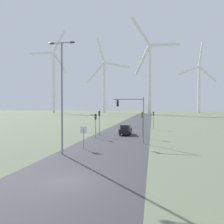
# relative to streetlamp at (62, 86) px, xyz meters

# --- Properties ---
(ground_plane) EXTENTS (600.00, 600.00, 0.00)m
(ground_plane) POSITION_rel_streetlamp_xyz_m (3.99, -7.91, -7.20)
(ground_plane) COLOR #667056
(road_surface) EXTENTS (10.00, 240.00, 0.01)m
(road_surface) POSITION_rel_streetlamp_xyz_m (3.99, 40.09, -7.20)
(road_surface) COLOR #38383D
(road_surface) RESTS_ON ground
(streetlamp) EXTENTS (2.93, 0.32, 11.81)m
(streetlamp) POSITION_rel_streetlamp_xyz_m (0.00, 0.00, 0.00)
(streetlamp) COLOR gray
(streetlamp) RESTS_ON ground
(stop_sign_near) EXTENTS (0.81, 0.07, 2.68)m
(stop_sign_near) POSITION_rel_streetlamp_xyz_m (1.31, 3.25, -5.33)
(stop_sign_near) COLOR gray
(stop_sign_near) RESTS_ON ground
(traffic_light_post_near_left) EXTENTS (0.28, 0.34, 3.89)m
(traffic_light_post_near_left) POSITION_rel_streetlamp_xyz_m (0.27, 12.74, -4.35)
(traffic_light_post_near_left) COLOR gray
(traffic_light_post_near_left) RESTS_ON ground
(traffic_light_post_near_right) EXTENTS (0.28, 0.34, 4.14)m
(traffic_light_post_near_right) POSITION_rel_streetlamp_xyz_m (7.79, 14.43, -4.17)
(traffic_light_post_near_right) COLOR gray
(traffic_light_post_near_right) RESTS_ON ground
(traffic_light_post_mid_left) EXTENTS (0.28, 0.34, 4.31)m
(traffic_light_post_mid_left) POSITION_rel_streetlamp_xyz_m (0.17, 15.69, -4.05)
(traffic_light_post_mid_left) COLOR gray
(traffic_light_post_mid_left) RESTS_ON ground
(traffic_light_post_mid_right) EXTENTS (0.28, 0.33, 3.96)m
(traffic_light_post_mid_right) POSITION_rel_streetlamp_xyz_m (9.61, 28.55, -4.30)
(traffic_light_post_mid_right) COLOR gray
(traffic_light_post_mid_right) RESTS_ON ground
(traffic_light_mast_overhead) EXTENTS (4.26, 0.35, 6.32)m
(traffic_light_mast_overhead) POSITION_rel_streetlamp_xyz_m (6.76, 8.31, -2.74)
(traffic_light_mast_overhead) COLOR gray
(traffic_light_mast_overhead) RESTS_ON ground
(car_approaching) EXTENTS (1.98, 4.18, 1.83)m
(car_approaching) POSITION_rel_streetlamp_xyz_m (4.63, 17.38, -6.29)
(car_approaching) COLOR black
(car_approaching) RESTS_ON ground
(wind_turbine_far_left) EXTENTS (33.07, 4.25, 72.12)m
(wind_turbine_far_left) POSITION_rel_streetlamp_xyz_m (-76.02, 157.84, 25.16)
(wind_turbine_far_left) COLOR white
(wind_turbine_far_left) RESTS_ON ground
(wind_turbine_left) EXTENTS (39.85, 7.49, 67.65)m
(wind_turbine_left) POSITION_rel_streetlamp_xyz_m (-32.86, 168.12, 21.12)
(wind_turbine_left) COLOR white
(wind_turbine_left) RESTS_ON ground
(wind_turbine_center) EXTENTS (33.10, 12.39, 65.15)m
(wind_turbine_center) POSITION_rel_streetlamp_xyz_m (7.46, 127.52, 21.90)
(wind_turbine_center) COLOR white
(wind_turbine_center) RESTS_ON ground
(wind_turbine_right) EXTENTS (32.72, 13.49, 58.63)m
(wind_turbine_right) POSITION_rel_streetlamp_xyz_m (47.24, 168.61, 17.43)
(wind_turbine_right) COLOR white
(wind_turbine_right) RESTS_ON ground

